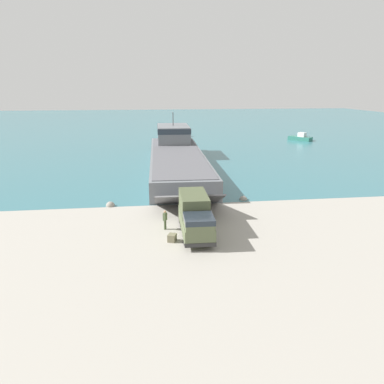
# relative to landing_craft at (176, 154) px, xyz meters

# --- Properties ---
(ground_plane) EXTENTS (240.00, 240.00, 0.00)m
(ground_plane) POSITION_rel_landing_craft_xyz_m (-3.06, -25.21, -1.95)
(ground_plane) COLOR #9E998E
(water_surface) EXTENTS (240.00, 180.00, 0.01)m
(water_surface) POSITION_rel_landing_craft_xyz_m (-3.06, 69.07, -1.95)
(water_surface) COLOR #336B75
(water_surface) RESTS_ON ground_plane
(landing_craft) EXTENTS (9.36, 41.74, 7.90)m
(landing_craft) POSITION_rel_landing_craft_xyz_m (0.00, 0.00, 0.00)
(landing_craft) COLOR slate
(landing_craft) RESTS_ON ground_plane
(military_truck) EXTENTS (2.63, 7.55, 3.27)m
(military_truck) POSITION_rel_landing_craft_xyz_m (-0.99, -29.43, -0.31)
(military_truck) COLOR #566042
(military_truck) RESTS_ON ground_plane
(soldier_on_ramp) EXTENTS (0.42, 0.50, 1.78)m
(soldier_on_ramp) POSITION_rel_landing_craft_xyz_m (-3.52, -28.15, -0.92)
(soldier_on_ramp) COLOR #475638
(soldier_on_ramp) RESTS_ON ground_plane
(moored_boat_a) EXTENTS (2.84, 5.68, 2.09)m
(moored_boat_a) POSITION_rel_landing_craft_xyz_m (4.42, 37.58, -1.26)
(moored_boat_a) COLOR #B7BABF
(moored_boat_a) RESTS_ON ground_plane
(moored_boat_b) EXTENTS (5.21, 5.49, 1.90)m
(moored_boat_b) POSITION_rel_landing_craft_xyz_m (32.18, 25.88, -1.32)
(moored_boat_b) COLOR #2D7060
(moored_boat_b) RESTS_ON ground_plane
(cargo_crate) EXTENTS (0.85, 0.92, 0.62)m
(cargo_crate) POSITION_rel_landing_craft_xyz_m (-3.12, -30.94, -1.64)
(cargo_crate) COLOR #6B664C
(cargo_crate) RESTS_ON ground_plane
(shoreline_rock_a) EXTENTS (0.97, 0.97, 0.97)m
(shoreline_rock_a) POSITION_rel_landing_craft_xyz_m (-8.94, -20.57, -1.95)
(shoreline_rock_a) COLOR gray
(shoreline_rock_a) RESTS_ON ground_plane
(shoreline_rock_b) EXTENTS (0.91, 0.91, 0.91)m
(shoreline_rock_b) POSITION_rel_landing_craft_xyz_m (5.82, -20.18, -1.95)
(shoreline_rock_b) COLOR gray
(shoreline_rock_b) RESTS_ON ground_plane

